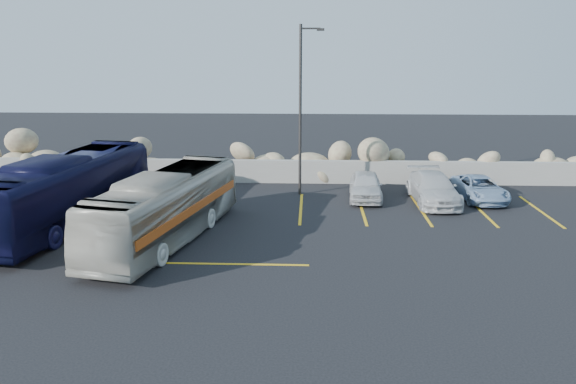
{
  "coord_description": "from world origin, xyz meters",
  "views": [
    {
      "loc": [
        3.02,
        -17.04,
        6.87
      ],
      "look_at": [
        2.15,
        4.0,
        1.51
      ],
      "focal_mm": 35.0,
      "sensor_mm": 36.0,
      "label": 1
    }
  ],
  "objects_px": {
    "tour_coach": "(66,191)",
    "car_d": "(479,188)",
    "car_c": "(433,188)",
    "vintage_bus": "(166,207)",
    "car_a": "(366,186)",
    "lamppost": "(301,106)"
  },
  "relations": [
    {
      "from": "tour_coach",
      "to": "car_d",
      "type": "distance_m",
      "value": 18.27
    },
    {
      "from": "tour_coach",
      "to": "car_c",
      "type": "height_order",
      "value": "tour_coach"
    },
    {
      "from": "car_c",
      "to": "vintage_bus",
      "type": "bearing_deg",
      "value": -153.83
    },
    {
      "from": "car_d",
      "to": "tour_coach",
      "type": "bearing_deg",
      "value": -169.91
    },
    {
      "from": "vintage_bus",
      "to": "tour_coach",
      "type": "relative_size",
      "value": 0.9
    },
    {
      "from": "car_c",
      "to": "car_d",
      "type": "bearing_deg",
      "value": 12.46
    },
    {
      "from": "tour_coach",
      "to": "car_c",
      "type": "relative_size",
      "value": 2.22
    },
    {
      "from": "vintage_bus",
      "to": "tour_coach",
      "type": "distance_m",
      "value": 4.75
    },
    {
      "from": "vintage_bus",
      "to": "tour_coach",
      "type": "height_order",
      "value": "tour_coach"
    },
    {
      "from": "car_d",
      "to": "vintage_bus",
      "type": "bearing_deg",
      "value": -159.05
    },
    {
      "from": "car_c",
      "to": "car_a",
      "type": "bearing_deg",
      "value": 168.52
    },
    {
      "from": "vintage_bus",
      "to": "tour_coach",
      "type": "bearing_deg",
      "value": 171.41
    },
    {
      "from": "car_a",
      "to": "car_d",
      "type": "bearing_deg",
      "value": 4.09
    },
    {
      "from": "car_a",
      "to": "lamppost",
      "type": "bearing_deg",
      "value": 170.99
    },
    {
      "from": "lamppost",
      "to": "car_d",
      "type": "bearing_deg",
      "value": -4.37
    },
    {
      "from": "car_d",
      "to": "car_c",
      "type": "bearing_deg",
      "value": -170.58
    },
    {
      "from": "lamppost",
      "to": "car_a",
      "type": "xyz_separation_m",
      "value": [
        3.06,
        -0.69,
        -3.66
      ]
    },
    {
      "from": "lamppost",
      "to": "vintage_bus",
      "type": "distance_m",
      "value": 9.0
    },
    {
      "from": "car_d",
      "to": "car_a",
      "type": "bearing_deg",
      "value": 175.8
    },
    {
      "from": "tour_coach",
      "to": "car_c",
      "type": "bearing_deg",
      "value": 23.25
    },
    {
      "from": "lamppost",
      "to": "vintage_bus",
      "type": "bearing_deg",
      "value": -124.6
    },
    {
      "from": "tour_coach",
      "to": "lamppost",
      "type": "bearing_deg",
      "value": 38.16
    }
  ]
}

